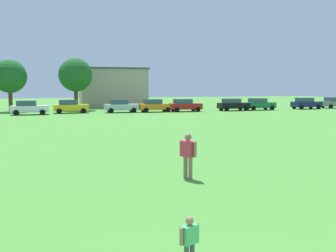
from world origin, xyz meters
The scene contains 15 objects.
ground_plane centered at (0.00, 30.00, 0.00)m, with size 160.00×160.00×0.00m, color #4C9338.
child_kite_flyer centered at (-0.03, 2.42, 0.59)m, with size 0.44×0.30×1.00m.
adult_bystander centered at (2.29, 9.12, 0.99)m, with size 0.53×0.71×1.67m.
parked_car_white_0 centered at (-5.27, 44.52, 0.86)m, with size 4.30×2.02×1.68m.
parked_car_yellow_1 centered at (-0.45, 46.01, 0.86)m, with size 4.30×2.02×1.68m.
parked_car_silver_2 centered at (5.85, 45.39, 0.86)m, with size 4.30×2.02×1.68m.
parked_car_orange_3 centered at (10.29, 45.03, 0.86)m, with size 4.30×2.02×1.68m.
parked_car_red_4 centered at (14.37, 44.74, 0.86)m, with size 4.30×2.02×1.68m.
parked_car_black_5 centered at (21.42, 44.62, 0.86)m, with size 4.30×2.02×1.68m.
parked_car_green_6 centered at (25.65, 44.92, 0.86)m, with size 4.30×2.02×1.68m.
parked_car_navy_7 centered at (33.58, 45.17, 0.86)m, with size 4.30×2.02×1.68m.
parked_car_gray_8 centered at (39.17, 45.77, 0.86)m, with size 4.30×2.02×1.68m.
tree_right centered at (-7.95, 51.19, 4.66)m, with size 4.43×4.43×6.90m.
tree_far_right centered at (0.60, 51.99, 4.94)m, with size 4.69×4.69×7.31m.
house_left centered at (6.90, 59.67, 3.17)m, with size 10.78×8.00×6.31m.
Camera 1 is at (-2.36, -4.07, 3.39)m, focal length 41.25 mm.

